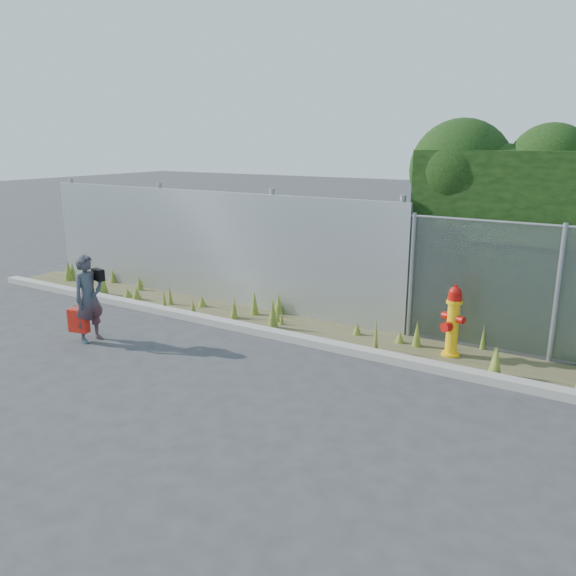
# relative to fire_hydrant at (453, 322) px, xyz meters

# --- Properties ---
(ground) EXTENTS (80.00, 80.00, 0.00)m
(ground) POSITION_rel_fire_hydrant_xyz_m (-1.90, -2.48, -0.54)
(ground) COLOR #343436
(ground) RESTS_ON ground
(curb) EXTENTS (16.00, 0.22, 0.12)m
(curb) POSITION_rel_fire_hydrant_xyz_m (-1.90, -0.68, -0.48)
(curb) COLOR gray
(curb) RESTS_ON ground
(weed_strip) EXTENTS (16.00, 1.32, 0.55)m
(weed_strip) POSITION_rel_fire_hydrant_xyz_m (-2.20, -0.06, -0.41)
(weed_strip) COLOR #4B452B
(weed_strip) RESTS_ON ground
(corrugated_fence) EXTENTS (8.50, 0.21, 2.30)m
(corrugated_fence) POSITION_rel_fire_hydrant_xyz_m (-5.15, 0.53, 0.56)
(corrugated_fence) COLOR #AFB3B6
(corrugated_fence) RESTS_ON ground
(fire_hydrant) EXTENTS (0.37, 0.33, 1.11)m
(fire_hydrant) POSITION_rel_fire_hydrant_xyz_m (0.00, 0.00, 0.00)
(fire_hydrant) COLOR yellow
(fire_hydrant) RESTS_ON ground
(woman) EXTENTS (0.37, 0.54, 1.42)m
(woman) POSITION_rel_fire_hydrant_xyz_m (-5.14, -2.36, 0.17)
(woman) COLOR #106069
(woman) RESTS_ON ground
(red_tote_bag) EXTENTS (0.34, 0.12, 0.44)m
(red_tote_bag) POSITION_rel_fire_hydrant_xyz_m (-5.26, -2.50, -0.18)
(red_tote_bag) COLOR red
(black_shoulder_bag) EXTENTS (0.25, 0.10, 0.18)m
(black_shoulder_bag) POSITION_rel_fire_hydrant_xyz_m (-5.06, -2.20, 0.54)
(black_shoulder_bag) COLOR black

